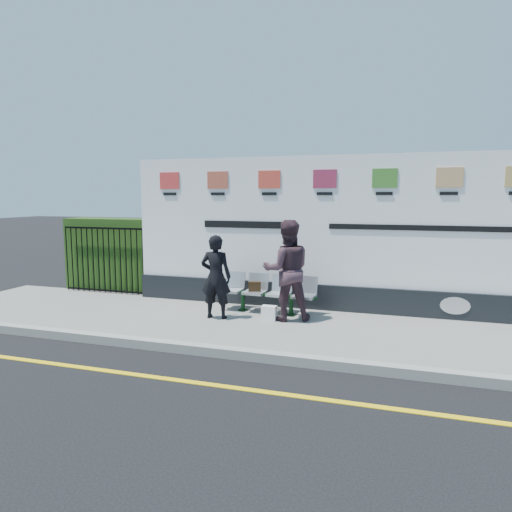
{
  "coord_description": "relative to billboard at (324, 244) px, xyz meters",
  "views": [
    {
      "loc": [
        1.89,
        -5.01,
        2.33
      ],
      "look_at": [
        -0.6,
        2.91,
        1.25
      ],
      "focal_mm": 32.0,
      "sensor_mm": 36.0,
      "label": 1
    }
  ],
  "objects": [
    {
      "name": "woman_left",
      "position": [
        -1.76,
        -1.29,
        -0.53
      ],
      "size": [
        0.59,
        0.42,
        1.53
      ],
      "primitive_type": "imported",
      "rotation": [
        0.0,
        0.0,
        3.24
      ],
      "color": "black",
      "rests_on": "pavement"
    },
    {
      "name": "handbag_brown",
      "position": [
        -1.23,
        -0.63,
        -0.8
      ],
      "size": [
        0.26,
        0.17,
        0.19
      ],
      "primitive_type": "cube",
      "rotation": [
        0.0,
        0.0,
        0.32
      ],
      "color": "black",
      "rests_on": "bench"
    },
    {
      "name": "pavement",
      "position": [
        -0.5,
        -1.35,
        -1.36
      ],
      "size": [
        14.0,
        3.0,
        0.12
      ],
      "primitive_type": "cube",
      "color": "slate",
      "rests_on": "ground"
    },
    {
      "name": "woman_right",
      "position": [
        -0.5,
        -1.0,
        -0.4
      ],
      "size": [
        1.07,
        0.96,
        1.81
      ],
      "primitive_type": "imported",
      "rotation": [
        0.0,
        0.0,
        3.51
      ],
      "color": "#3D2730",
      "rests_on": "pavement"
    },
    {
      "name": "yellow_line",
      "position": [
        -0.5,
        -3.85,
        -1.42
      ],
      "size": [
        14.0,
        0.1,
        0.01
      ],
      "primitive_type": "cube",
      "color": "yellow",
      "rests_on": "ground"
    },
    {
      "name": "railing",
      "position": [
        -5.08,
        -0.0,
        -0.53
      ],
      "size": [
        2.05,
        0.06,
        1.54
      ],
      "primitive_type": null,
      "color": "black",
      "rests_on": "pavement"
    },
    {
      "name": "billboard",
      "position": [
        0.0,
        0.0,
        0.0
      ],
      "size": [
        8.0,
        0.3,
        3.0
      ],
      "color": "black",
      "rests_on": "pavement"
    },
    {
      "name": "carrier_bag_white",
      "position": [
        -0.79,
        -1.15,
        -1.17
      ],
      "size": [
        0.26,
        0.16,
        0.26
      ],
      "primitive_type": "cube",
      "color": "white",
      "rests_on": "pavement"
    },
    {
      "name": "ground",
      "position": [
        -0.5,
        -3.85,
        -1.42
      ],
      "size": [
        80.0,
        80.0,
        0.0
      ],
      "primitive_type": "plane",
      "color": "black"
    },
    {
      "name": "kerb",
      "position": [
        -0.5,
        -2.85,
        -1.35
      ],
      "size": [
        14.0,
        0.18,
        0.14
      ],
      "primitive_type": "cube",
      "color": "gray",
      "rests_on": "ground"
    },
    {
      "name": "bench",
      "position": [
        -0.98,
        -0.65,
        -1.1
      ],
      "size": [
        1.9,
        0.61,
        0.4
      ],
      "primitive_type": null,
      "rotation": [
        0.0,
        0.0,
        -0.06
      ],
      "color": "#B3B8BD",
      "rests_on": "pavement"
    },
    {
      "name": "hedge",
      "position": [
        -5.08,
        0.45,
        -0.45
      ],
      "size": [
        2.35,
        0.7,
        1.7
      ],
      "primitive_type": "cube",
      "color": "#254514",
      "rests_on": "pavement"
    }
  ]
}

